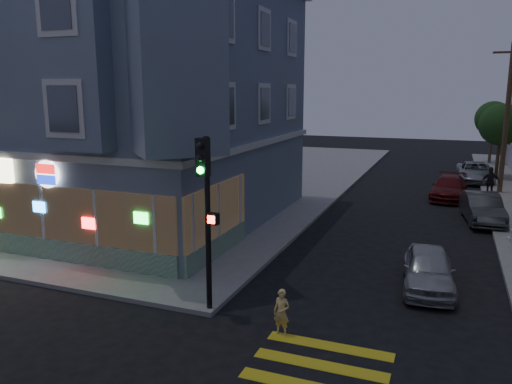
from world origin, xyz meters
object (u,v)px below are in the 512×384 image
Objects in this scene: parked_car_b at (482,208)px; parked_car_d at (475,172)px; traffic_signal at (206,195)px; pedestrian_b at (490,182)px; street_tree_near at (501,125)px; street_tree_far at (493,119)px; utility_pole at (507,116)px; parked_car_a at (428,269)px; running_child at (282,312)px; parked_car_c at (449,188)px.

parked_car_b is 11.90m from parked_car_d.
pedestrian_b is at bearing 70.77° from traffic_signal.
street_tree_near is at bearing 75.26° from traffic_signal.
street_tree_far is at bearing 90.00° from street_tree_near.
utility_pole is 8.89m from parked_car_b.
utility_pole is at bearing 74.22° from parked_car_a.
running_child is at bearing -5.17° from traffic_signal.
parked_car_d is at bearing 79.67° from parked_car_a.
traffic_signal is at bearing -110.05° from parked_car_d.
utility_pole is 18.30m from parked_car_a.
parked_car_d is 27.26m from traffic_signal.
street_tree_near is 1.00× the size of street_tree_far.
street_tree_far is at bearing 89.18° from utility_pole.
utility_pole is 1.70× the size of street_tree_far.
pedestrian_b is at bearing -96.45° from street_tree_near.
street_tree_near reaches higher than running_child.
utility_pole reaches higher than street_tree_far.
street_tree_far is 1.36× the size of parked_car_a.
traffic_signal is (-9.38, -27.83, -0.42)m from street_tree_near.
parked_car_d is at bearing -128.53° from street_tree_near.
running_child is 5.82m from parked_car_a.
street_tree_far reaches higher than parked_car_b.
street_tree_far reaches higher than pedestrian_b.
street_tree_near is 24.00m from parked_car_a.
parked_car_a is (3.43, 4.70, 0.03)m from running_child.
utility_pole reaches higher than street_tree_near.
parked_car_c is at bearing -110.06° from street_tree_near.
parked_car_c reaches higher than running_child.
street_tree_near is at bearing 76.51° from parked_car_a.
street_tree_near is 4.22× the size of running_child.
utility_pole is at bearing -75.63° from parked_car_d.
pedestrian_b is (-0.90, -15.96, -2.88)m from street_tree_far.
pedestrian_b is (6.13, 20.24, 0.42)m from running_child.
parked_car_a is 7.76m from traffic_signal.
parked_car_a is 9.93m from parked_car_b.
street_tree_near is at bearing 84.65° from running_child.
pedestrian_b is 2.35m from parked_car_c.
running_child is 0.70× the size of pedestrian_b.
pedestrian_b is 0.36× the size of traffic_signal.
street_tree_near is 4.04m from parked_car_d.
pedestrian_b is at bearing -93.23° from street_tree_far.
street_tree_far is at bearing 78.70° from parked_car_a.
parked_car_d is at bearing 80.79° from parked_car_c.
parked_car_b reaches higher than parked_car_a.
street_tree_far is 37.04m from traffic_signal.
parked_car_a is at bearing 62.51° from running_child.
running_child is at bearing 58.33° from pedestrian_b.
street_tree_far reaches higher than parked_car_d.
street_tree_far is at bearing 87.66° from running_child.
parked_car_d reaches higher than running_child.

